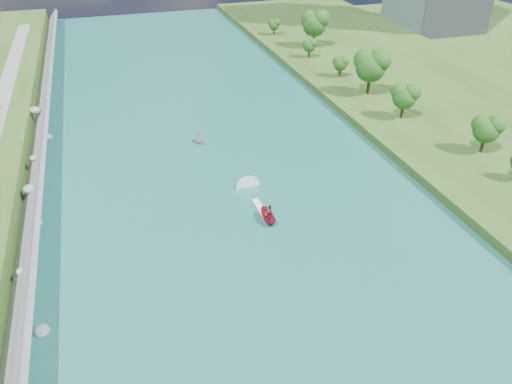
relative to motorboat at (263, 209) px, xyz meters
name	(u,v)px	position (x,y,z in m)	size (l,w,h in m)	color
ground	(284,306)	(-3.32, -16.87, -0.71)	(260.00, 260.00, 0.00)	#2D5119
river_water	(233,205)	(-3.32, 3.13, -0.66)	(55.00, 240.00, 0.10)	#195E60
riprap_bank	(28,233)	(-29.16, 2.31, 1.07)	(4.38, 236.00, 4.16)	slate
trees_east	(471,120)	(35.99, 5.83, 5.56)	(16.52, 142.65, 11.00)	#1D4E14
motorboat	(263,209)	(0.00, 0.00, 0.00)	(3.60, 18.66, 2.07)	#B60E26
raft	(199,141)	(-3.69, 23.22, -0.27)	(2.96, 3.11, 1.55)	gray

